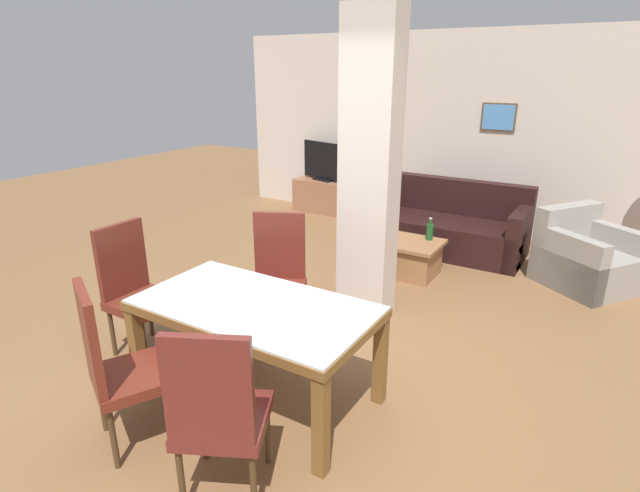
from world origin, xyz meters
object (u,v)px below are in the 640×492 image
Objects in this scene: dining_table at (255,323)px; tv_screen at (325,162)px; armchair at (586,260)px; coffee_table at (410,258)px; sofa at (448,227)px; dining_chair_far_left at (278,273)px; bottle at (430,231)px; tv_stand at (324,196)px; dining_chair_head_left at (135,286)px; dining_chair_near_right at (218,411)px; dining_chair_near_left at (117,363)px.

tv_screen reaches higher than dining_table.
tv_screen is at bearing 115.36° from dining_table.
tv_screen is (-3.86, 1.03, 0.53)m from armchair.
sofa is at bearing 85.00° from coffee_table.
dining_chair_far_left is at bearing -105.03° from coffee_table.
dining_table reaches higher than coffee_table.
dining_table is at bearing -94.66° from bottle.
tv_screen is (0.00, 0.00, 0.55)m from tv_stand.
dining_table is at bearing 87.22° from sofa.
dining_chair_far_left is 4.21× the size of bottle.
bottle is at bearing -35.93° from armchair.
armchair is (1.60, -0.31, -0.01)m from sofa.
dining_chair_head_left is 4.48m from tv_screen.
tv_stand is 1.14× the size of tv_screen.
tv_stand is (-2.17, 1.74, 0.06)m from coffee_table.
dining_chair_far_left is at bearing 89.93° from dining_chair_near_right.
dining_chair_head_left is 1.82m from dining_chair_near_right.
sofa is at bearing 159.11° from dining_chair_head_left.
dining_table is 4.86m from tv_screen.
coffee_table is at bearing -32.29° from armchair.
tv_stand is at bearing -168.95° from dining_chair_head_left.
dining_chair_near_right is at bearing 16.74° from armchair.
bottle is at bearing 66.36° from dining_chair_near_right.
sofa is 7.48× the size of bottle.
armchair reaches higher than coffee_table.
dining_chair_head_left is 4.21× the size of bottle.
tv_screen is (-2.17, 1.74, 0.61)m from coffee_table.
dining_chair_near_left reaches higher than sofa.
dining_table is 1.52× the size of dining_chair_near_left.
tv_stand is at bearing 141.30° from coffee_table.
dining_chair_head_left is at bearing -78.95° from tv_stand.
dining_chair_near_right is 4.21× the size of bottle.
sofa is at bearing 87.22° from dining_table.
dining_chair_near_left is 0.92× the size of armchair.
tv_stand is (-1.68, 3.57, -0.31)m from dining_chair_far_left.
tv_screen is at bearing -17.58° from sofa.
dining_chair_near_left is at bearing 122.29° from tv_screen.
tv_stand is at bearing -69.90° from armchair.
sofa is (0.58, 2.85, -0.27)m from dining_chair_far_left.
tv_screen reaches higher than sofa.
sofa is (1.40, 3.67, -0.27)m from dining_chair_head_left.
coffee_table is 0.75× the size of tv_screen.
armchair is 4.03m from tv_screen.
coffee_table is at bearing 155.68° from tv_screen.
sofa is 1.63× the size of armchair.
dining_table reaches higher than tv_stand.
dining_chair_far_left is at bearing 116.24° from dining_table.
dining_chair_near_right is 0.81m from dining_chair_near_left.
sofa is at bearing -17.58° from tv_stand.
dining_chair_near_left is 4.21× the size of bottle.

